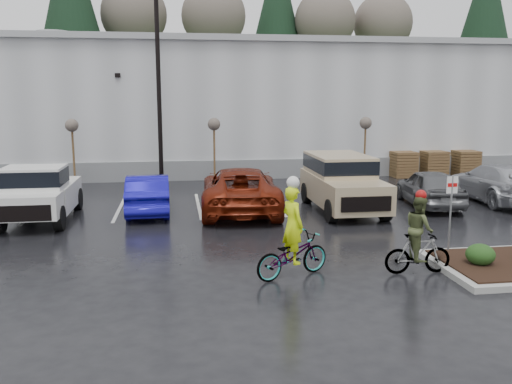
{
  "coord_description": "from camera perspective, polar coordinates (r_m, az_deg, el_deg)",
  "views": [
    {
      "loc": [
        -3.32,
        -12.83,
        4.26
      ],
      "look_at": [
        -0.89,
        3.5,
        1.3
      ],
      "focal_mm": 38.0,
      "sensor_mm": 36.0,
      "label": 1
    }
  ],
  "objects": [
    {
      "name": "ground",
      "position": [
        13.92,
        5.82,
        -7.71
      ],
      "size": [
        120.0,
        120.0,
        0.0
      ],
      "primitive_type": "plane",
      "color": "black",
      "rests_on": "ground"
    },
    {
      "name": "warehouse",
      "position": [
        34.98,
        -3.04,
        9.15
      ],
      "size": [
        60.5,
        15.5,
        7.2
      ],
      "color": "#ADAFB1",
      "rests_on": "ground"
    },
    {
      "name": "wooded_ridge",
      "position": [
        57.94,
        -5.22,
        8.88
      ],
      "size": [
        80.0,
        25.0,
        6.0
      ],
      "primitive_type": "cube",
      "color": "#22401A",
      "rests_on": "ground"
    },
    {
      "name": "lamppost",
      "position": [
        24.88,
        -10.28,
        13.29
      ],
      "size": [
        0.5,
        1.0,
        9.22
      ],
      "color": "black",
      "rests_on": "ground"
    },
    {
      "name": "sapling_west",
      "position": [
        26.29,
        -18.8,
        6.29
      ],
      "size": [
        0.6,
        0.6,
        3.2
      ],
      "color": "#4E2E1F",
      "rests_on": "ground"
    },
    {
      "name": "sapling_mid",
      "position": [
        25.94,
        -4.44,
        6.75
      ],
      "size": [
        0.6,
        0.6,
        3.2
      ],
      "color": "#4E2E1F",
      "rests_on": "ground"
    },
    {
      "name": "sapling_east",
      "position": [
        27.5,
        11.46,
        6.77
      ],
      "size": [
        0.6,
        0.6,
        3.2
      ],
      "color": "#4E2E1F",
      "rests_on": "ground"
    },
    {
      "name": "pallet_stack_a",
      "position": [
        29.53,
        15.23,
        2.84
      ],
      "size": [
        1.2,
        1.2,
        1.35
      ],
      "primitive_type": "cube",
      "color": "#4E2E1F",
      "rests_on": "ground"
    },
    {
      "name": "pallet_stack_b",
      "position": [
        30.25,
        18.19,
        2.85
      ],
      "size": [
        1.2,
        1.2,
        1.35
      ],
      "primitive_type": "cube",
      "color": "#4E2E1F",
      "rests_on": "ground"
    },
    {
      "name": "pallet_stack_c",
      "position": [
        31.1,
        21.16,
        2.86
      ],
      "size": [
        1.2,
        1.2,
        1.35
      ],
      "primitive_type": "cube",
      "color": "#4E2E1F",
      "rests_on": "ground"
    },
    {
      "name": "shrub_a",
      "position": [
        14.43,
        22.54,
        -6.1
      ],
      "size": [
        0.7,
        0.7,
        0.52
      ],
      "primitive_type": "ellipsoid",
      "color": "#133613",
      "rests_on": "curb_island"
    },
    {
      "name": "fire_lane_sign",
      "position": [
        15.12,
        19.83,
        -1.33
      ],
      "size": [
        0.3,
        0.05,
        2.2
      ],
      "color": "gray",
      "rests_on": "ground"
    },
    {
      "name": "pickup_white",
      "position": [
        20.16,
        -21.61,
        0.08
      ],
      "size": [
        2.1,
        5.2,
        1.96
      ],
      "primitive_type": null,
      "color": "silver",
      "rests_on": "ground"
    },
    {
      "name": "car_blue",
      "position": [
        20.21,
        -11.29,
        -0.15
      ],
      "size": [
        1.62,
        4.34,
        1.41
      ],
      "primitive_type": "imported",
      "rotation": [
        0.0,
        0.0,
        3.17
      ],
      "color": "#120D97",
      "rests_on": "ground"
    },
    {
      "name": "car_red",
      "position": [
        20.01,
        -1.67,
        0.27
      ],
      "size": [
        3.19,
        6.12,
        1.65
      ],
      "primitive_type": "imported",
      "rotation": [
        0.0,
        0.0,
        3.06
      ],
      "color": "maroon",
      "rests_on": "ground"
    },
    {
      "name": "suv_tan",
      "position": [
        20.34,
        9.15,
        0.9
      ],
      "size": [
        2.2,
        5.1,
        2.06
      ],
      "primitive_type": null,
      "color": "tan",
      "rests_on": "ground"
    },
    {
      "name": "car_grey",
      "position": [
        22.01,
        17.81,
        0.45
      ],
      "size": [
        2.3,
        4.49,
        1.46
      ],
      "primitive_type": "imported",
      "rotation": [
        0.0,
        0.0,
        3.0
      ],
      "color": "#5C5D60",
      "rests_on": "ground"
    },
    {
      "name": "car_far_silver",
      "position": [
        23.91,
        24.08,
        0.92
      ],
      "size": [
        2.51,
        5.52,
        1.57
      ],
      "primitive_type": "imported",
      "rotation": [
        0.0,
        0.0,
        3.08
      ],
      "color": "#B3B5BC",
      "rests_on": "ground"
    },
    {
      "name": "cyclist_hivis",
      "position": [
        12.85,
        3.84,
        -5.73
      ],
      "size": [
        2.11,
        1.44,
        2.42
      ],
      "rotation": [
        0.0,
        0.0,
        1.99
      ],
      "color": "#3F3F44",
      "rests_on": "ground"
    },
    {
      "name": "cyclist_olive",
      "position": [
        13.62,
        16.73,
        -5.14
      ],
      "size": [
        1.59,
        0.77,
        2.06
      ],
      "rotation": [
        0.0,
        0.0,
        1.55
      ],
      "color": "#3F3F44",
      "rests_on": "ground"
    }
  ]
}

